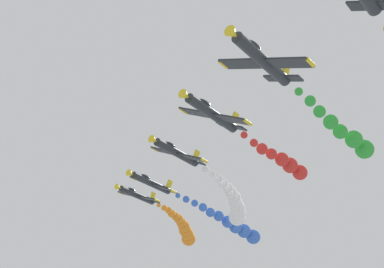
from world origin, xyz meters
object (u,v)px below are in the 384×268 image
(airplane_left_inner, at_px, (262,59))
(airplane_right_inner, at_px, (212,113))
(airplane_right_outer, at_px, (151,183))
(airplane_left_outer, at_px, (176,152))
(airplane_trailing, at_px, (137,195))

(airplane_left_inner, distance_m, airplane_right_inner, 13.89)
(airplane_right_outer, bearing_deg, airplane_left_inner, 140.74)
(airplane_left_outer, bearing_deg, airplane_trailing, -39.86)
(airplane_right_inner, relative_size, airplane_right_outer, 1.00)
(airplane_left_outer, xyz_separation_m, airplane_trailing, (23.00, -19.21, 3.90))
(airplane_trailing, bearing_deg, airplane_left_inner, 140.23)
(airplane_trailing, bearing_deg, airplane_right_outer, 138.62)
(airplane_right_inner, bearing_deg, airplane_trailing, -40.31)
(airplane_left_inner, xyz_separation_m, airplane_left_outer, (24.21, -20.08, 3.90))
(airplane_left_outer, distance_m, airplane_right_outer, 15.23)
(airplane_right_inner, distance_m, airplane_left_outer, 17.83)
(airplane_right_outer, distance_m, airplane_trailing, 15.07)
(airplane_right_inner, distance_m, airplane_right_outer, 33.02)
(airplane_right_inner, bearing_deg, airplane_left_outer, -41.07)
(airplane_left_outer, bearing_deg, airplane_right_outer, -38.39)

